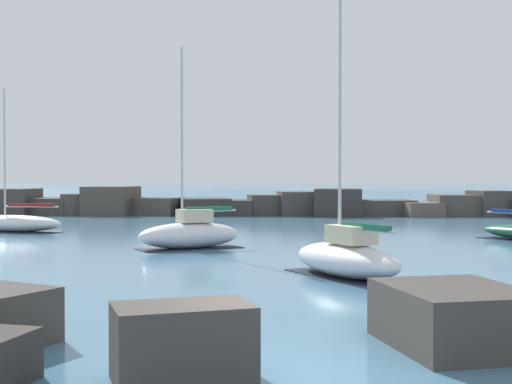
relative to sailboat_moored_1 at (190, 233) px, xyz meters
The scene contains 7 objects.
ground_plane 22.46m from the sailboat_moored_1, 78.12° to the right, with size 600.00×600.00×0.00m, color teal.
open_sea_beyond 89.85m from the sailboat_moored_1, 87.05° to the left, with size 400.00×116.00×0.01m.
breakwater_jetty 30.01m from the sailboat_moored_1, 81.98° to the left, with size 58.81×6.40×2.60m.
foreground_rocks 21.99m from the sailboat_moored_1, 88.15° to the right, with size 15.92×8.79×1.35m.
sailboat_moored_1 is the anchor object (origin of this frame).
sailboat_moored_2 16.00m from the sailboat_moored_1, 143.37° to the left, with size 6.86×2.72×9.10m.
sailboat_moored_5 11.80m from the sailboat_moored_1, 53.57° to the right, with size 4.61×5.78×9.88m.
Camera 1 is at (0.70, -12.64, 3.56)m, focal length 50.00 mm.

